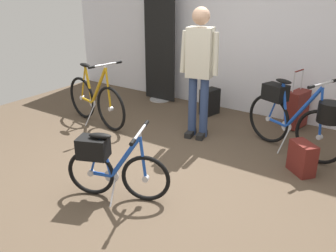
# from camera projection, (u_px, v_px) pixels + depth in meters

# --- Properties ---
(ground_plane) EXTENTS (7.43, 7.43, 0.00)m
(ground_plane) POSITION_uv_depth(u_px,v_px,m) (167.00, 180.00, 3.85)
(ground_plane) COLOR brown
(back_wall) EXTENTS (7.43, 0.10, 2.74)m
(back_wall) POSITION_uv_depth(u_px,v_px,m) (265.00, 24.00, 5.28)
(back_wall) COLOR silver
(back_wall) RESTS_ON ground_plane
(floor_banner_stand) EXTENTS (0.60, 0.36, 1.90)m
(floor_banner_stand) POSITION_uv_depth(u_px,v_px,m) (160.00, 51.00, 6.10)
(floor_banner_stand) COLOR #B7B7BC
(floor_banner_stand) RESTS_ON ground_plane
(folding_bike_foreground) EXTENTS (0.96, 0.57, 0.73)m
(folding_bike_foreground) POSITION_uv_depth(u_px,v_px,m) (110.00, 163.00, 3.43)
(folding_bike_foreground) COLOR black
(folding_bike_foreground) RESTS_ON ground_plane
(display_bike_left) EXTENTS (1.29, 0.61, 0.95)m
(display_bike_left) POSITION_uv_depth(u_px,v_px,m) (298.00, 116.00, 4.29)
(display_bike_left) COLOR black
(display_bike_left) RESTS_ON ground_plane
(display_bike_right) EXTENTS (1.34, 0.53, 0.95)m
(display_bike_right) POSITION_uv_depth(u_px,v_px,m) (95.00, 100.00, 5.24)
(display_bike_right) COLOR black
(display_bike_right) RESTS_ON ground_plane
(visitor_near_wall) EXTENTS (0.53, 0.32, 1.67)m
(visitor_near_wall) POSITION_uv_depth(u_px,v_px,m) (199.00, 66.00, 4.60)
(visitor_near_wall) COLOR navy
(visitor_near_wall) RESTS_ON ground_plane
(rolling_suitcase) EXTENTS (0.25, 0.39, 0.83)m
(rolling_suitcase) POSITION_uv_depth(u_px,v_px,m) (297.00, 109.00, 5.12)
(rolling_suitcase) COLOR maroon
(rolling_suitcase) RESTS_ON ground_plane
(backpack_on_floor) EXTENTS (0.34, 0.33, 0.35)m
(backpack_on_floor) POSITION_uv_depth(u_px,v_px,m) (303.00, 158.00, 3.93)
(backpack_on_floor) COLOR maroon
(backpack_on_floor) RESTS_ON ground_plane
(handbag_on_floor) EXTENTS (0.27, 0.32, 0.40)m
(handbag_on_floor) POSITION_uv_depth(u_px,v_px,m) (209.00, 102.00, 5.69)
(handbag_on_floor) COLOR black
(handbag_on_floor) RESTS_ON ground_plane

